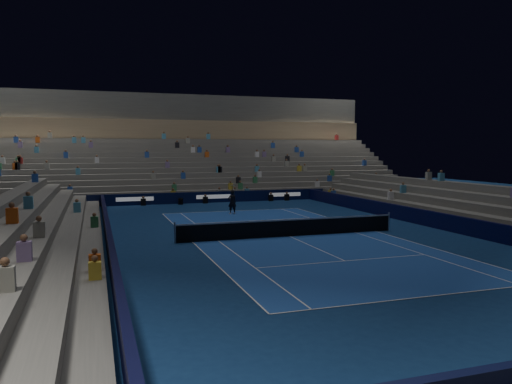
{
  "coord_description": "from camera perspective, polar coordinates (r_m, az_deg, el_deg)",
  "views": [
    {
      "loc": [
        -10.28,
        -25.18,
        4.87
      ],
      "look_at": [
        0.0,
        6.0,
        2.0
      ],
      "focal_mm": 34.48,
      "sensor_mm": 36.0,
      "label": 1
    }
  ],
  "objects": [
    {
      "name": "ground",
      "position": [
        27.63,
        3.91,
        -5.17
      ],
      "size": [
        90.0,
        90.0,
        0.0
      ],
      "primitive_type": "plane",
      "color": "navy",
      "rests_on": "ground"
    },
    {
      "name": "court_surface",
      "position": [
        27.63,
        3.91,
        -5.16
      ],
      "size": [
        10.97,
        23.77,
        0.01
      ],
      "primitive_type": "cube",
      "color": "#1C459C",
      "rests_on": "ground"
    },
    {
      "name": "sponsor_barrier_far",
      "position": [
        45.09,
        -4.98,
        -0.58
      ],
      "size": [
        44.0,
        0.25,
        1.0
      ],
      "primitive_type": "cube",
      "color": "black",
      "rests_on": "ground"
    },
    {
      "name": "sponsor_barrier_east",
      "position": [
        32.44,
        20.02,
        -3.05
      ],
      "size": [
        0.25,
        37.0,
        1.0
      ],
      "primitive_type": "cube",
      "color": "#080933",
      "rests_on": "ground"
    },
    {
      "name": "sponsor_barrier_west",
      "position": [
        25.56,
        -16.74,
        -5.06
      ],
      "size": [
        0.25,
        37.0,
        1.0
      ],
      "primitive_type": "cube",
      "color": "black",
      "rests_on": "ground"
    },
    {
      "name": "grandstand_main",
      "position": [
        54.09,
        -7.3,
        3.38
      ],
      "size": [
        44.0,
        15.2,
        11.2
      ],
      "color": "slate",
      "rests_on": "ground"
    },
    {
      "name": "grandstand_east",
      "position": [
        34.63,
        24.55,
        -2.01
      ],
      "size": [
        5.0,
        37.0,
        2.5
      ],
      "color": "slate",
      "rests_on": "ground"
    },
    {
      "name": "grandstand_west",
      "position": [
        25.65,
        -24.54,
        -4.33
      ],
      "size": [
        5.0,
        37.0,
        2.5
      ],
      "color": "#63635E",
      "rests_on": "ground"
    },
    {
      "name": "tennis_net",
      "position": [
        27.55,
        3.92,
        -4.14
      ],
      "size": [
        12.9,
        0.1,
        1.1
      ],
      "color": "#B2B2B7",
      "rests_on": "ground"
    },
    {
      "name": "tennis_player",
      "position": [
        36.98,
        -2.78,
        -1.18
      ],
      "size": [
        0.69,
        0.48,
        1.8
      ],
      "primitive_type": "imported",
      "rotation": [
        0.0,
        0.0,
        3.22
      ],
      "color": "black",
      "rests_on": "ground"
    },
    {
      "name": "broadcast_camera",
      "position": [
        43.9,
        -8.73,
        -1.06
      ],
      "size": [
        0.48,
        0.89,
        0.54
      ],
      "color": "black",
      "rests_on": "ground"
    }
  ]
}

